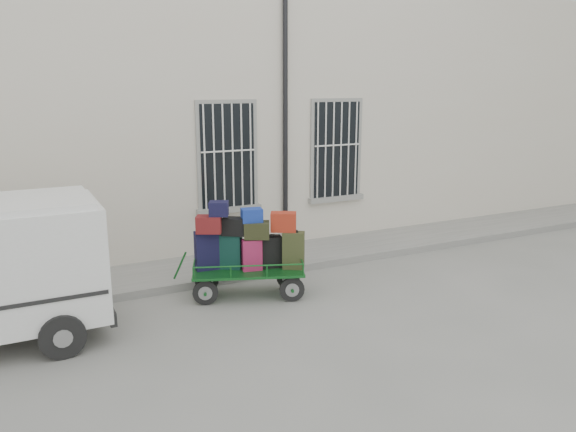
# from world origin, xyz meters

# --- Properties ---
(ground) EXTENTS (80.00, 80.00, 0.00)m
(ground) POSITION_xyz_m (0.00, 0.00, 0.00)
(ground) COLOR slate
(ground) RESTS_ON ground
(building) EXTENTS (24.00, 5.15, 6.00)m
(building) POSITION_xyz_m (0.00, 5.50, 3.00)
(building) COLOR beige
(building) RESTS_ON ground
(sidewalk) EXTENTS (24.00, 1.70, 0.15)m
(sidewalk) POSITION_xyz_m (0.00, 2.20, 0.07)
(sidewalk) COLOR slate
(sidewalk) RESTS_ON ground
(luggage_cart) EXTENTS (2.32, 1.51, 1.76)m
(luggage_cart) POSITION_xyz_m (-0.93, 0.62, 0.88)
(luggage_cart) COLOR black
(luggage_cart) RESTS_ON ground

